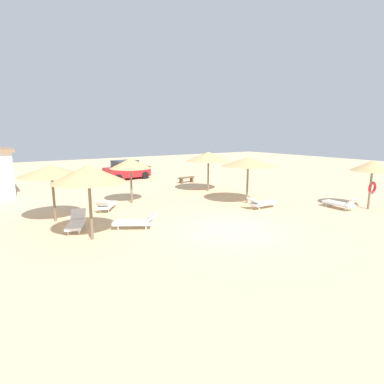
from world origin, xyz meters
name	(u,v)px	position (x,y,z in m)	size (l,w,h in m)	color
ground_plane	(230,230)	(0.00, 0.00, 0.00)	(80.00, 80.00, 0.00)	#DBBA8C
parasol_0	(248,162)	(4.22, 3.38, 2.49)	(3.09, 3.09, 2.75)	#75604C
parasol_1	(51,171)	(-6.08, 5.66, 2.43)	(2.96, 2.96, 2.69)	#75604C
parasol_2	(373,167)	(8.82, -1.42, 2.37)	(2.25, 2.25, 2.69)	#75604C
parasol_3	(130,163)	(-1.46, 7.33, 2.38)	(2.45, 2.45, 2.69)	#75604C
parasol_4	(88,174)	(-5.38, 2.10, 2.63)	(2.82, 2.82, 2.98)	#75604C
parasol_5	(208,156)	(4.69, 7.89, 2.49)	(3.16, 3.16, 2.82)	#75604C
lounger_0	(262,203)	(4.03, 1.96, 0.32)	(1.90, 0.66, 0.70)	white
lounger_1	(76,222)	(-5.57, 3.79, 0.32)	(1.32, 1.98, 0.75)	white
lounger_2	(341,203)	(7.51, -0.57, 0.32)	(0.80, 1.91, 0.77)	white
lounger_3	(107,205)	(-3.35, 6.32, 0.32)	(1.62, 1.90, 0.73)	white
lounger_4	(136,222)	(-3.37, 2.43, 0.32)	(1.94, 1.53, 0.72)	white
bench_0	(187,179)	(5.38, 11.83, 0.35)	(1.52, 0.50, 0.49)	brown
parked_car	(127,170)	(2.03, 16.56, 0.82)	(4.19, 2.41, 1.72)	#B21E23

